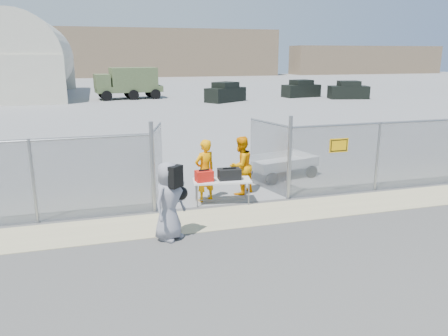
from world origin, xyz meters
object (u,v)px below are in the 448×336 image
object	(u,v)px
security_worker_left	(205,171)
visitor	(169,201)
security_worker_right	(241,166)
utility_trailer	(280,166)
folding_table	(222,192)

from	to	relation	value
security_worker_left	visitor	world-z (taller)	visitor
security_worker_right	utility_trailer	world-z (taller)	security_worker_right
folding_table	security_worker_left	bearing A→B (deg)	149.67
security_worker_right	visitor	size ratio (longest dim) A/B	0.97
folding_table	visitor	world-z (taller)	visitor
folding_table	visitor	size ratio (longest dim) A/B	0.89
visitor	utility_trailer	xyz separation A→B (m)	(4.61, 4.28, -0.54)
folding_table	security_worker_left	xyz separation A→B (m)	(-0.42, 0.34, 0.57)
security_worker_left	security_worker_right	distance (m)	1.27
visitor	utility_trailer	size ratio (longest dim) A/B	0.58
security_worker_left	visitor	size ratio (longest dim) A/B	0.99
security_worker_left	visitor	distance (m)	2.83
visitor	utility_trailer	distance (m)	6.32
visitor	folding_table	bearing A→B (deg)	6.60
security_worker_right	utility_trailer	xyz separation A→B (m)	(1.95, 1.49, -0.52)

